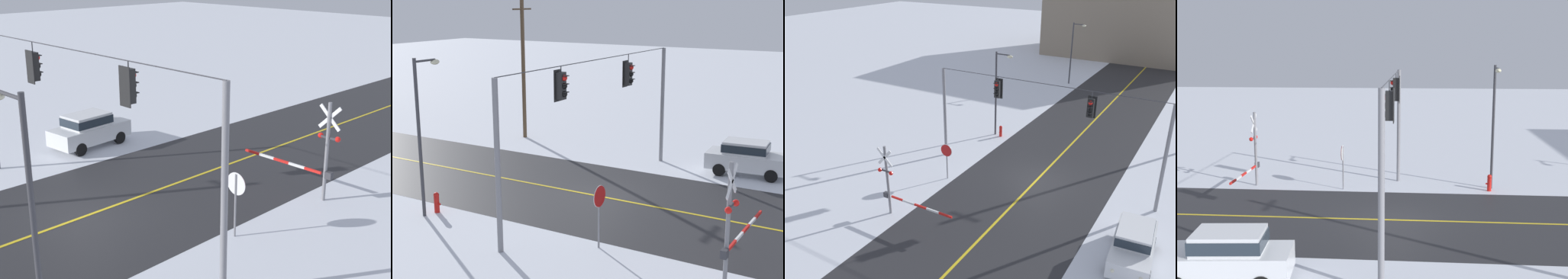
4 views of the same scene
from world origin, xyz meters
The scene contains 11 objects.
ground_plane centered at (0.00, 0.00, 0.00)m, with size 160.00×160.00×0.00m, color silver.
road_asphalt centered at (0.00, 6.00, 0.00)m, with size 9.00×80.00×0.01m, color #28282B.
lane_centre_line centered at (0.00, 6.00, 0.01)m, with size 0.14×72.00×0.01m, color gold.
signal_span centered at (-0.03, -0.01, 4.06)m, with size 14.20×0.47×6.22m.
stop_sign centered at (-4.93, -2.85, 1.71)m, with size 0.80×0.09×2.35m.
railroad_crossing centered at (-4.98, -7.63, 1.96)m, with size 4.56×0.31×4.00m.
parked_car_white centered at (6.79, -4.83, 0.95)m, with size 2.13×4.32×1.74m.
streetlamp_near centered at (-5.59, 4.96, 3.92)m, with size 1.39×0.28×6.50m.
streetlamp_far centered at (-5.59, 21.54, 3.92)m, with size 1.39×0.28×6.50m.
fire_hydrant centered at (-5.24, 4.79, 0.47)m, with size 0.24×0.31×0.88m.
building_distant centered at (-3.68, 39.86, 5.70)m, with size 21.47×13.11×11.40m, color gray.
Camera 3 is at (8.83, -21.87, 12.97)m, focal length 38.88 mm.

